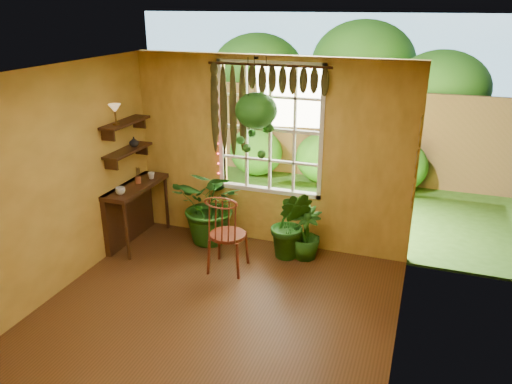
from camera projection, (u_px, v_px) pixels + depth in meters
floor at (205, 327)px, 5.50m from camera, size 4.50×4.50×0.00m
ceiling at (194, 78)px, 4.53m from camera, size 4.50×4.50×0.00m
wall_back at (269, 154)px, 6.99m from camera, size 4.00×0.00×4.00m
wall_left at (40, 191)px, 5.64m from camera, size 0.00×4.50×4.50m
wall_right at (405, 245)px, 4.39m from camera, size 0.00×4.50×4.50m
window at (270, 129)px, 6.90m from camera, size 1.52×0.10×1.86m
valance_vine at (262, 88)px, 6.61m from camera, size 1.70×0.12×1.10m
string_lights at (217, 123)px, 7.04m from camera, size 0.03×0.03×1.54m
wall_plates at (416, 165)px, 5.90m from camera, size 0.04×0.32×1.10m
counter_ledge at (131, 206)px, 7.30m from camera, size 0.40×1.20×0.90m
shelf_lower at (128, 150)px, 6.99m from camera, size 0.25×0.90×0.04m
shelf_upper at (125, 122)px, 6.85m from camera, size 0.25×0.90×0.04m
backyard at (345, 102)px, 11.01m from camera, size 14.00×10.00×12.00m
windsor_chair at (227, 245)px, 6.54m from camera, size 0.50×0.53×1.27m
potted_plant_left at (212, 205)px, 7.25m from camera, size 1.11×0.98×1.18m
potted_plant_mid at (291, 224)px, 6.81m from camera, size 0.58×0.47×1.01m
potted_plant_right at (306, 233)px, 6.86m from camera, size 0.44×0.44×0.74m
hanging_basket at (256, 116)px, 6.64m from camera, size 0.56×0.56×1.33m
cup_a at (120, 191)px, 6.76m from camera, size 0.17×0.17×0.10m
cup_b at (151, 176)px, 7.37m from camera, size 0.12×0.12×0.10m
brush_jar at (138, 175)px, 7.17m from camera, size 0.08×0.08×0.30m
shelf_vase at (134, 142)px, 7.10m from camera, size 0.14×0.14×0.14m
tiffany_lamp at (115, 110)px, 6.56m from camera, size 0.17×0.17×0.28m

